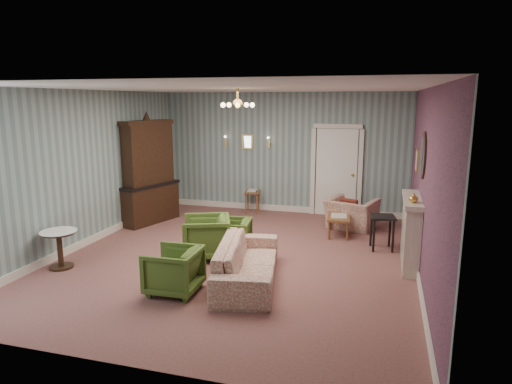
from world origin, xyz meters
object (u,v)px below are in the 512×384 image
(sofa_chintz, at_px, (247,255))
(coffee_table, at_px, (339,225))
(olive_chair_a, at_px, (174,268))
(olive_chair_c, at_px, (232,234))
(olive_chair_b, at_px, (206,235))
(wingback_chair, at_px, (352,209))
(side_table_black, at_px, (382,233))
(pedestal_table, at_px, (60,249))
(dresser, at_px, (148,169))
(fireplace, at_px, (411,232))

(sofa_chintz, height_order, coffee_table, sofa_chintz)
(olive_chair_a, xyz_separation_m, olive_chair_c, (0.21, 1.94, -0.03))
(olive_chair_b, bearing_deg, olive_chair_c, 121.46)
(wingback_chair, bearing_deg, olive_chair_a, 80.05)
(olive_chair_c, relative_size, side_table_black, 1.04)
(wingback_chair, height_order, coffee_table, wingback_chair)
(wingback_chair, height_order, pedestal_table, wingback_chair)
(dresser, distance_m, pedestal_table, 3.11)
(side_table_black, xyz_separation_m, pedestal_table, (-5.06, -2.41, -0.00))
(sofa_chintz, distance_m, coffee_table, 3.02)
(side_table_black, relative_size, pedestal_table, 1.01)
(sofa_chintz, relative_size, pedestal_table, 3.35)
(olive_chair_a, distance_m, side_table_black, 3.98)
(fireplace, distance_m, side_table_black, 0.88)
(olive_chair_b, height_order, coffee_table, olive_chair_b)
(wingback_chair, distance_m, side_table_black, 1.45)
(olive_chair_a, distance_m, sofa_chintz, 1.13)
(olive_chair_a, xyz_separation_m, pedestal_table, (-2.22, 0.37, -0.05))
(sofa_chintz, distance_m, side_table_black, 2.86)
(olive_chair_b, distance_m, coffee_table, 2.89)
(wingback_chair, distance_m, pedestal_table, 5.77)
(side_table_black, bearing_deg, sofa_chintz, -132.77)
(sofa_chintz, bearing_deg, wingback_chair, -31.89)
(olive_chair_b, relative_size, pedestal_table, 1.28)
(side_table_black, bearing_deg, olive_chair_b, -156.61)
(wingback_chair, height_order, dresser, dresser)
(olive_chair_c, bearing_deg, dresser, -127.66)
(olive_chair_a, xyz_separation_m, wingback_chair, (2.19, 4.08, 0.07))
(wingback_chair, bearing_deg, fireplace, 136.96)
(fireplace, bearing_deg, side_table_black, 122.61)
(olive_chair_c, height_order, dresser, dresser)
(coffee_table, height_order, side_table_black, side_table_black)
(olive_chair_b, relative_size, coffee_table, 1.02)
(fireplace, bearing_deg, dresser, 166.99)
(olive_chair_b, distance_m, dresser, 2.91)
(olive_chair_b, xyz_separation_m, dresser, (-2.11, 1.84, 0.81))
(fireplace, xyz_separation_m, side_table_black, (-0.45, 0.71, -0.26))
(sofa_chintz, bearing_deg, olive_chair_b, 39.50)
(olive_chair_a, bearing_deg, dresser, -148.22)
(olive_chair_c, bearing_deg, side_table_black, 100.46)
(side_table_black, bearing_deg, dresser, 173.65)
(olive_chair_c, relative_size, fireplace, 0.47)
(olive_chair_c, xyz_separation_m, fireplace, (3.08, 0.14, 0.25))
(olive_chair_b, relative_size, side_table_black, 1.27)
(olive_chair_a, bearing_deg, coffee_table, 148.74)
(olive_chair_a, xyz_separation_m, side_table_black, (2.83, 2.79, -0.04))
(olive_chair_b, bearing_deg, fireplace, 78.24)
(olive_chair_b, height_order, dresser, dresser)
(fireplace, bearing_deg, sofa_chintz, -149.90)
(wingback_chair, distance_m, dresser, 4.54)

